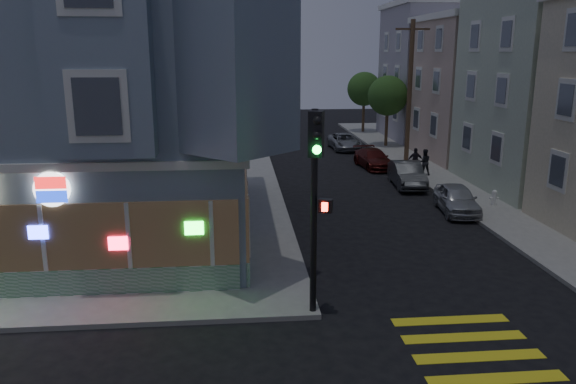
{
  "coord_description": "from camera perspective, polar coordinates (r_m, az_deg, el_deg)",
  "views": [
    {
      "loc": [
        0.81,
        -11.93,
        7.13
      ],
      "look_at": [
        2.57,
        7.4,
        2.29
      ],
      "focal_mm": 35.0,
      "sensor_mm": 36.0,
      "label": 1
    }
  ],
  "objects": [
    {
      "name": "ground",
      "position": [
        13.92,
        -8.16,
        -16.95
      ],
      "size": [
        120.0,
        120.0,
        0.0
      ],
      "primitive_type": "plane",
      "color": "black",
      "rests_on": "ground"
    },
    {
      "name": "row_house_d",
      "position": [
        49.61,
        17.27,
        11.4
      ],
      "size": [
        12.0,
        8.6,
        10.5
      ],
      "primitive_type": "cube",
      "color": "gray",
      "rests_on": "sidewalk_ne"
    },
    {
      "name": "sidewalk_ne",
      "position": [
        41.98,
        26.83,
        2.82
      ],
      "size": [
        24.0,
        42.0,
        0.15
      ],
      "primitive_type": "cube",
      "color": "gray",
      "rests_on": "ground"
    },
    {
      "name": "parked_car_a",
      "position": [
        26.62,
        16.77,
        -0.68
      ],
      "size": [
        1.97,
        3.95,
        1.29
      ],
      "primitive_type": "imported",
      "rotation": [
        0.0,
        0.0,
        -0.12
      ],
      "color": "#AEB1B6",
      "rests_on": "ground"
    },
    {
      "name": "parked_car_c",
      "position": [
        35.9,
        8.67,
        3.37
      ],
      "size": [
        2.1,
        4.24,
        1.19
      ],
      "primitive_type": "imported",
      "rotation": [
        0.0,
        0.0,
        0.11
      ],
      "color": "#4F1412",
      "rests_on": "ground"
    },
    {
      "name": "fire_hydrant",
      "position": [
        27.99,
        20.21,
        -0.48
      ],
      "size": [
        0.42,
        0.25,
        0.74
      ],
      "color": "white",
      "rests_on": "sidewalk_ne"
    },
    {
      "name": "pedestrian_a",
      "position": [
        33.64,
        13.67,
        2.97
      ],
      "size": [
        0.8,
        0.65,
        1.53
      ],
      "primitive_type": "imported",
      "rotation": [
        0.0,
        0.0,
        3.04
      ],
      "color": "black",
      "rests_on": "sidewalk_ne"
    },
    {
      "name": "utility_pole",
      "position": [
        37.7,
        12.26,
        10.16
      ],
      "size": [
        2.2,
        0.3,
        9.0
      ],
      "color": "#4C3826",
      "rests_on": "sidewalk_ne"
    },
    {
      "name": "traffic_signal",
      "position": [
        14.58,
        2.85,
        1.3
      ],
      "size": [
        0.71,
        0.62,
        5.58
      ],
      "rotation": [
        0.0,
        0.0,
        -0.36
      ],
      "color": "black",
      "rests_on": "sidewalk_nw"
    },
    {
      "name": "row_house_c",
      "position": [
        41.46,
        21.91,
        9.6
      ],
      "size": [
        12.0,
        8.6,
        9.0
      ],
      "primitive_type": "cube",
      "color": "tan",
      "rests_on": "sidewalk_ne"
    },
    {
      "name": "parked_car_d",
      "position": [
        42.55,
        5.76,
        5.12
      ],
      "size": [
        2.15,
        4.37,
        1.19
      ],
      "primitive_type": "imported",
      "rotation": [
        0.0,
        0.0,
        0.04
      ],
      "color": "gray",
      "rests_on": "ground"
    },
    {
      "name": "corner_building",
      "position": [
        23.94,
        -22.08,
        9.87
      ],
      "size": [
        14.6,
        14.6,
        11.4
      ],
      "color": "slate",
      "rests_on": "sidewalk_nw"
    },
    {
      "name": "pedestrian_b",
      "position": [
        34.09,
        12.82,
        3.14
      ],
      "size": [
        0.93,
        0.54,
        1.5
      ],
      "primitive_type": "imported",
      "rotation": [
        0.0,
        0.0,
        2.94
      ],
      "color": "black",
      "rests_on": "sidewalk_ne"
    },
    {
      "name": "street_tree_far",
      "position": [
        51.31,
        7.75,
        10.32
      ],
      "size": [
        3.0,
        3.0,
        5.3
      ],
      "color": "#4C3826",
      "rests_on": "sidewalk_ne"
    },
    {
      "name": "street_tree_near",
      "position": [
        43.56,
        10.1,
        9.6
      ],
      "size": [
        3.0,
        3.0,
        5.3
      ],
      "color": "#4C3826",
      "rests_on": "sidewalk_ne"
    },
    {
      "name": "parked_car_b",
      "position": [
        31.14,
        12.01,
        1.75
      ],
      "size": [
        1.75,
        4.2,
        1.35
      ],
      "primitive_type": "imported",
      "rotation": [
        0.0,
        0.0,
        -0.08
      ],
      "color": "#3A3C3F",
      "rests_on": "ground"
    },
    {
      "name": "sidewalk_nw",
      "position": [
        38.4,
        -27.01,
        1.89
      ],
      "size": [
        33.0,
        42.0,
        0.15
      ],
      "primitive_type": "cube",
      "color": "gray",
      "rests_on": "ground"
    }
  ]
}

